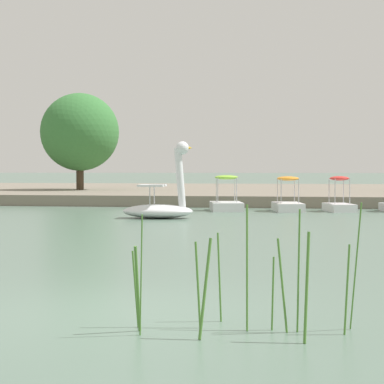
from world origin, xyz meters
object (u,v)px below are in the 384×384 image
Objects in this scene: pedal_boat_orange at (288,201)px; pedal_boat_red at (339,201)px; pedal_boat_lime at (226,202)px; tree_broadleaf_behind_dock at (80,132)px; swan_boat at (161,204)px.

pedal_boat_orange is 2.32m from pedal_boat_red.
tree_broadleaf_behind_dock is (-10.61, 11.10, 3.90)m from pedal_boat_lime.
swan_boat is 8.92m from pedal_boat_red.
pedal_boat_red is at bearing 4.68° from pedal_boat_orange.
pedal_boat_red is 19.54m from tree_broadleaf_behind_dock.
pedal_boat_orange is 17.85m from tree_broadleaf_behind_dock.
swan_boat is 1.20× the size of pedal_boat_orange.
pedal_boat_lime is at bearing -178.08° from pedal_boat_red.
tree_broadleaf_behind_dock reaches higher than pedal_boat_red.
pedal_boat_orange is (2.82, -0.02, 0.07)m from pedal_boat_lime.
pedal_boat_lime reaches higher than pedal_boat_orange.
tree_broadleaf_behind_dock is (-8.51, 16.16, 3.75)m from swan_boat.
swan_boat is 0.42× the size of tree_broadleaf_behind_dock.
pedal_boat_orange is at bearing -39.63° from tree_broadleaf_behind_dock.
pedal_boat_orange is at bearing 45.72° from swan_boat.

